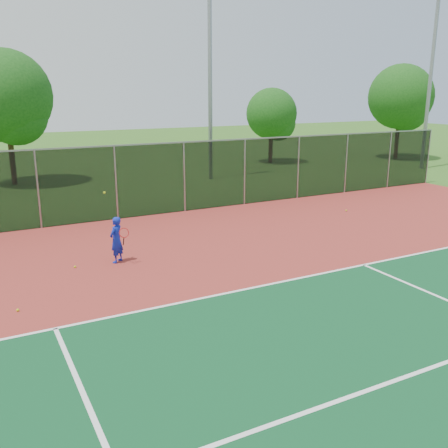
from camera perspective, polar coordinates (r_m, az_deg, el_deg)
The scene contains 13 objects.
ground at distance 12.43m, azimuth 18.35°, elevation -10.16°, with size 120.00×120.00×0.00m, color #2D5D1A.
court_apron at distance 13.75m, azimuth 12.38°, elevation -7.21°, with size 30.00×20.00×0.02m, color #9C3127.
fence_back at distance 21.65m, azimuth -4.57°, elevation 5.47°, with size 30.00×0.06×3.03m.
tennis_player at distance 15.53m, azimuth -12.20°, elevation -1.76°, with size 0.62×0.71×2.22m.
practice_ball_2 at distance 22.48m, azimuth 13.79°, elevation 1.51°, with size 0.07×0.07×0.07m, color #C0CF18.
practice_ball_3 at distance 19.21m, azimuth -12.08°, elevation -0.65°, with size 0.07×0.07×0.07m, color #C0CF18.
practice_ball_4 at distance 13.05m, azimuth -22.51°, elevation -9.08°, with size 0.07×0.07×0.07m, color #C0CF18.
practice_ball_5 at distance 15.54m, azimuth -16.67°, elevation -4.71°, with size 0.07×0.07×0.07m, color #C0CF18.
floodlight_n at distance 29.75m, azimuth -1.62°, elevation 17.59°, with size 0.90×0.40×11.43m.
floodlight_ne at distance 36.41m, azimuth 22.62°, elevation 16.02°, with size 0.90×0.40×11.43m.
tree_back_left at distance 30.21m, azimuth -23.47°, elevation 12.84°, with size 5.02×5.02×7.37m.
tree_back_mid at distance 36.94m, azimuth 5.63°, elevation 12.17°, with size 3.65×3.65×5.36m.
tree_back_right at distance 41.18m, azimuth 19.69°, elevation 13.23°, with size 4.85×4.85×7.12m.
Camera 1 is at (-8.36, -7.65, 5.12)m, focal length 40.00 mm.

